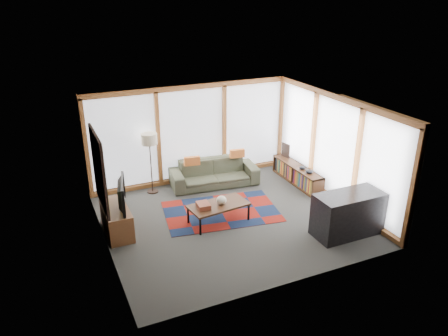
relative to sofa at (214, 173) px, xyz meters
name	(u,v)px	position (x,y,z in m)	size (l,w,h in m)	color
ground	(231,219)	(-0.38, -1.88, -0.33)	(5.50, 5.50, 0.00)	#2C2C2A
room_envelope	(241,144)	(0.12, -1.32, 1.21)	(5.52, 5.02, 2.62)	#463F33
rug	(221,211)	(-0.44, -1.46, -0.33)	(2.60, 1.67, 0.01)	maroon
sofa	(214,173)	(0.00, 0.00, 0.00)	(2.27, 0.89, 0.66)	#353727
pillow_left	(192,161)	(-0.61, -0.01, 0.44)	(0.41, 0.12, 0.22)	orange
pillow_right	(237,153)	(0.67, 0.01, 0.44)	(0.40, 0.12, 0.22)	orange
floor_lamp	(151,163)	(-1.61, 0.22, 0.45)	(0.39, 0.39, 1.57)	#322119
coffee_table	(218,213)	(-0.68, -1.87, -0.11)	(1.30, 0.65, 0.43)	#341C10
book_stack	(203,206)	(-1.05, -1.88, 0.16)	(0.26, 0.32, 0.11)	brown
vase	(221,200)	(-0.62, -1.88, 0.20)	(0.22, 0.22, 0.19)	beige
bookshelf	(297,174)	(2.05, -0.80, -0.09)	(0.35, 1.95, 0.49)	#341C10
bowl_a	(309,171)	(2.05, -1.33, 0.20)	(0.19, 0.19, 0.10)	black
bowl_b	(303,168)	(2.04, -1.04, 0.20)	(0.17, 0.17, 0.09)	black
shelf_picture	(286,150)	(2.10, -0.10, 0.35)	(0.04, 0.30, 0.39)	black
tv_console	(117,220)	(-2.83, -1.39, -0.03)	(0.50, 1.19, 0.60)	brown
television	(118,194)	(-2.74, -1.42, 0.56)	(1.04, 0.14, 0.60)	black
bar_counter	(348,214)	(1.60, -3.42, 0.13)	(1.45, 0.68, 0.92)	black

